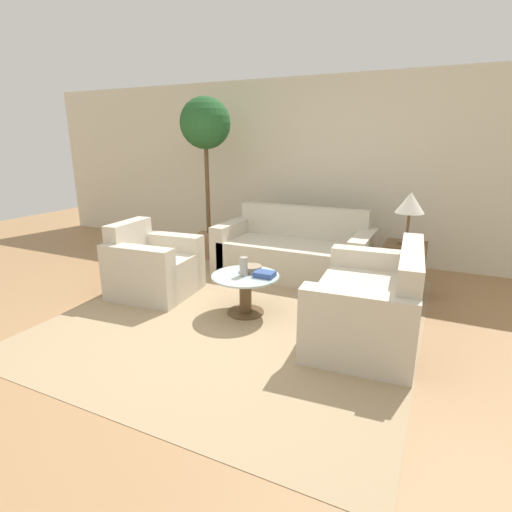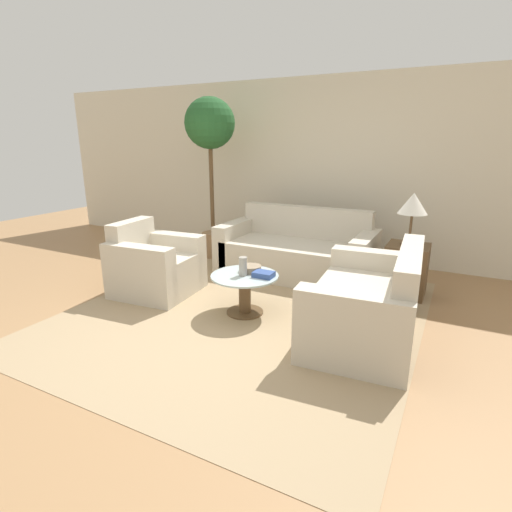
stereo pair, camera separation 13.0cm
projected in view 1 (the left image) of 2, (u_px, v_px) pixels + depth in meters
The scene contains 13 objects.
ground_plane at pixel (205, 335), 3.67m from camera, with size 14.00×14.00×0.00m, color #9E754C.
wall_back at pixel (312, 170), 5.95m from camera, with size 10.00×0.06×2.60m.
rug at pixel (246, 313), 4.13m from camera, with size 3.38×3.68×0.01m.
sofa_main at pixel (295, 253), 5.27m from camera, with size 1.98×0.92×0.86m.
armchair at pixel (151, 269), 4.60m from camera, with size 0.91×0.91×0.83m.
loveseat at pixel (374, 306), 3.58m from camera, with size 0.97×1.53×0.85m.
coffee_table at pixel (245, 289), 4.05m from camera, with size 0.69×0.69×0.41m.
side_table at pixel (403, 268), 4.60m from camera, with size 0.45×0.45×0.59m.
table_lamp at pixel (410, 204), 4.40m from camera, with size 0.31×0.31×0.58m.
potted_plant at pixel (206, 137), 5.64m from camera, with size 0.71×0.71×2.31m.
vase at pixel (244, 267), 3.97m from camera, with size 0.08×0.08×0.19m.
bowl at pixel (251, 269), 4.11m from camera, with size 0.22×0.22×0.06m.
book_stack at pixel (264, 274), 3.96m from camera, with size 0.20×0.15×0.05m.
Camera 1 is at (1.86, -2.79, 1.72)m, focal length 28.00 mm.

